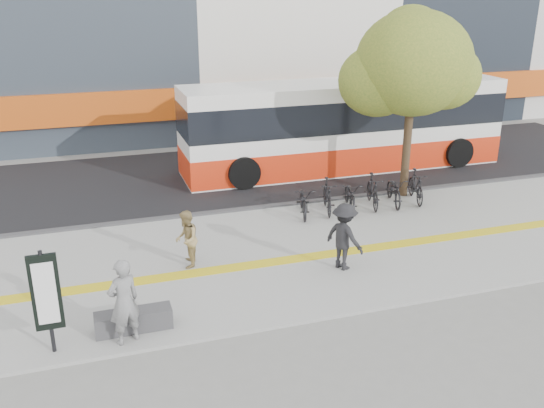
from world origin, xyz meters
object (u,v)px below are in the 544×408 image
object	(u,v)px
signboard	(46,294)
bus	(344,128)
pedestrian_tan	(186,239)
pedestrian_dark	(344,236)
seated_woman	(124,302)
street_tree	(411,65)
bench	(134,320)

from	to	relation	value
signboard	bus	xyz separation A→B (m)	(10.80, 10.01, 0.30)
pedestrian_tan	pedestrian_dark	distance (m)	4.04
seated_woman	signboard	bearing A→B (deg)	-27.33
street_tree	pedestrian_tan	distance (m)	9.55
signboard	bus	distance (m)	14.73
seated_woman	pedestrian_dark	size ratio (longest dim) A/B	1.05
bench	seated_woman	size ratio (longest dim) A/B	0.87
bench	signboard	xyz separation A→B (m)	(-1.60, -0.31, 1.06)
bench	bus	xyz separation A→B (m)	(9.20, 9.70, 1.36)
seated_woman	pedestrian_dark	distance (m)	5.87
street_tree	pedestrian_dark	distance (m)	7.32
signboard	bus	bearing A→B (deg)	42.80
signboard	seated_woman	xyz separation A→B (m)	(1.42, -0.09, -0.37)
bus	pedestrian_dark	size ratio (longest dim) A/B	7.30
pedestrian_dark	street_tree	bearing A→B (deg)	-68.69
seated_woman	pedestrian_dark	world-z (taller)	seated_woman
pedestrian_tan	bus	bearing A→B (deg)	145.99
seated_woman	street_tree	bearing A→B (deg)	-170.71
bus	pedestrian_tan	world-z (taller)	bus
bench	street_tree	distance (m)	12.23
signboard	pedestrian_tan	size ratio (longest dim) A/B	1.45
bus	seated_woman	world-z (taller)	bus
bench	pedestrian_dark	world-z (taller)	pedestrian_dark
seated_woman	bench	bearing A→B (deg)	-137.64
bench	seated_woman	distance (m)	0.82
pedestrian_tan	pedestrian_dark	xyz separation A→B (m)	(3.80, -1.34, 0.12)
street_tree	seated_woman	size ratio (longest dim) A/B	3.42
bus	pedestrian_dark	distance (m)	9.21
street_tree	seated_woman	world-z (taller)	street_tree
street_tree	pedestrian_dark	world-z (taller)	street_tree
seated_woman	pedestrian_dark	xyz separation A→B (m)	(5.61, 1.73, -0.04)
pedestrian_tan	pedestrian_dark	world-z (taller)	pedestrian_dark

